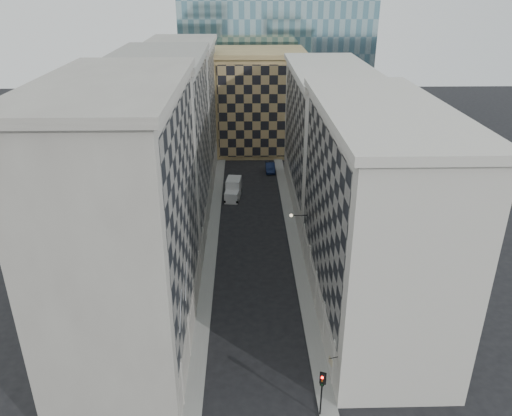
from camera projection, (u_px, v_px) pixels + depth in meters
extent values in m
cube|color=gray|center=(212.00, 239.00, 63.93)|extent=(1.50, 100.00, 0.15)
cube|color=gray|center=(294.00, 238.00, 64.17)|extent=(1.50, 100.00, 0.15)
cube|color=#9C968D|center=(126.00, 227.00, 41.77)|extent=(10.00, 22.00, 23.00)
cube|color=gray|center=(183.00, 210.00, 41.26)|extent=(0.25, 19.36, 18.00)
cube|color=#9C968D|center=(190.00, 322.00, 46.00)|extent=(0.45, 21.12, 3.20)
cube|color=#9C968D|center=(109.00, 84.00, 36.84)|extent=(10.80, 22.80, 0.70)
cylinder|color=#9C968D|center=(177.00, 383.00, 38.25)|extent=(0.90, 0.90, 4.40)
cylinder|color=#9C968D|center=(185.00, 336.00, 43.25)|extent=(0.90, 0.90, 4.40)
cylinder|color=#9C968D|center=(191.00, 299.00, 48.25)|extent=(0.90, 0.90, 4.40)
cylinder|color=#9C968D|center=(196.00, 269.00, 53.25)|extent=(0.90, 0.90, 4.40)
cube|color=#99978E|center=(164.00, 151.00, 61.98)|extent=(10.00, 22.00, 22.00)
cube|color=gray|center=(203.00, 139.00, 61.47)|extent=(0.25, 19.36, 17.00)
cube|color=#99978E|center=(206.00, 218.00, 66.00)|extent=(0.45, 21.12, 3.20)
cube|color=#99978E|center=(156.00, 56.00, 57.26)|extent=(10.80, 22.80, 0.70)
cylinder|color=#99978E|center=(200.00, 245.00, 58.25)|extent=(0.90, 0.90, 4.40)
cylinder|color=#99978E|center=(203.00, 224.00, 63.25)|extent=(0.90, 0.90, 4.40)
cylinder|color=#99978E|center=(206.00, 206.00, 68.25)|extent=(0.90, 0.90, 4.40)
cylinder|color=#99978E|center=(208.00, 190.00, 73.25)|extent=(0.90, 0.90, 4.40)
cube|color=#9C968D|center=(183.00, 112.00, 82.19)|extent=(10.00, 22.00, 21.00)
cube|color=gray|center=(212.00, 103.00, 81.68)|extent=(0.25, 19.36, 16.00)
cube|color=#9C968D|center=(214.00, 163.00, 86.00)|extent=(0.45, 21.12, 3.20)
cube|color=#9C968D|center=(179.00, 44.00, 77.67)|extent=(10.80, 22.80, 0.70)
cylinder|color=#9C968D|center=(210.00, 177.00, 78.25)|extent=(0.90, 0.90, 4.40)
cylinder|color=#9C968D|center=(212.00, 165.00, 83.25)|extent=(0.90, 0.90, 4.40)
cylinder|color=#9C968D|center=(214.00, 155.00, 88.25)|extent=(0.90, 0.90, 4.40)
cylinder|color=#9C968D|center=(216.00, 145.00, 93.25)|extent=(0.90, 0.90, 4.40)
cube|color=beige|center=(374.00, 219.00, 46.54)|extent=(10.00, 26.00, 20.00)
cube|color=gray|center=(322.00, 205.00, 45.81)|extent=(0.25, 22.88, 15.00)
cube|color=beige|center=(318.00, 295.00, 49.93)|extent=(0.45, 24.96, 3.20)
cube|color=beige|center=(386.00, 110.00, 42.24)|extent=(10.80, 26.80, 0.70)
cylinder|color=beige|center=(338.00, 363.00, 40.23)|extent=(0.90, 0.90, 4.40)
cylinder|color=beige|center=(328.00, 323.00, 44.95)|extent=(0.90, 0.90, 4.40)
cylinder|color=beige|center=(320.00, 290.00, 49.68)|extent=(0.90, 0.90, 4.40)
cylinder|color=beige|center=(313.00, 263.00, 54.41)|extent=(0.90, 0.90, 4.40)
cylinder|color=beige|center=(307.00, 241.00, 59.13)|extent=(0.90, 0.90, 4.40)
cube|color=beige|center=(328.00, 140.00, 71.30)|extent=(10.00, 28.00, 19.00)
cube|color=gray|center=(294.00, 130.00, 70.56)|extent=(0.25, 24.64, 14.00)
cube|color=beige|center=(293.00, 191.00, 74.47)|extent=(0.45, 26.88, 3.20)
cube|color=beige|center=(332.00, 70.00, 67.20)|extent=(10.80, 28.80, 0.70)
cube|color=#A08554|center=(259.00, 103.00, 94.93)|extent=(16.00, 14.00, 18.00)
cube|color=tan|center=(261.00, 112.00, 88.48)|extent=(15.20, 0.25, 16.50)
cube|color=#A08554|center=(259.00, 52.00, 91.02)|extent=(16.80, 14.80, 0.80)
cube|color=#2E2824|center=(248.00, 65.00, 105.53)|extent=(6.00, 6.00, 28.00)
cylinder|color=gray|center=(180.00, 311.00, 36.98)|extent=(0.10, 2.33, 2.33)
cylinder|color=gray|center=(186.00, 281.00, 40.62)|extent=(0.10, 2.33, 2.33)
cylinder|color=black|center=(299.00, 215.00, 56.17)|extent=(1.80, 0.08, 0.08)
sphere|color=#FFE5B2|center=(291.00, 215.00, 56.15)|extent=(0.36, 0.36, 0.36)
cylinder|color=black|center=(321.00, 400.00, 37.49)|extent=(0.13, 0.13, 2.90)
cube|color=black|center=(322.00, 380.00, 36.68)|extent=(0.38, 0.35, 1.00)
cube|color=black|center=(323.00, 378.00, 36.82)|extent=(0.48, 0.21, 1.13)
sphere|color=#FF0C07|center=(322.00, 378.00, 36.41)|extent=(0.18, 0.18, 0.18)
sphere|color=#331E05|center=(322.00, 381.00, 36.55)|extent=(0.18, 0.18, 0.18)
sphere|color=black|center=(322.00, 385.00, 36.69)|extent=(0.18, 0.18, 0.18)
cube|color=silver|center=(232.00, 197.00, 74.66)|extent=(2.23, 2.39, 1.63)
cube|color=silver|center=(234.00, 187.00, 76.54)|extent=(2.45, 3.48, 2.80)
cylinder|color=black|center=(225.00, 201.00, 74.25)|extent=(0.37, 0.84, 0.81)
cylinder|color=black|center=(237.00, 201.00, 74.10)|extent=(0.37, 0.84, 0.81)
cylinder|color=black|center=(229.00, 190.00, 78.02)|extent=(0.37, 0.84, 0.81)
cylinder|color=black|center=(241.00, 191.00, 77.86)|extent=(0.37, 0.84, 0.81)
imported|color=#101A3B|center=(270.00, 167.00, 86.57)|extent=(1.61, 4.57, 1.50)
cylinder|color=black|center=(333.00, 358.00, 37.94)|extent=(0.71, 0.24, 0.06)
cube|color=#BEB08B|center=(331.00, 361.00, 38.08)|extent=(0.21, 0.62, 0.63)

